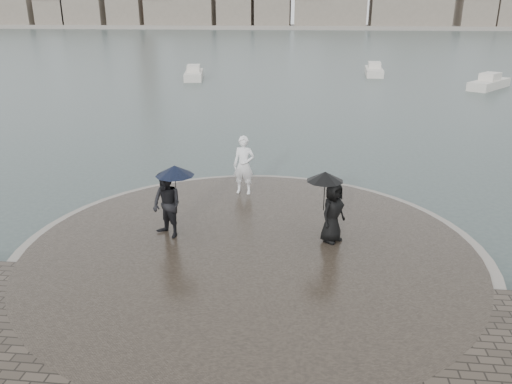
# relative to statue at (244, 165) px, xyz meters

# --- Properties ---
(ground) EXTENTS (400.00, 400.00, 0.00)m
(ground) POSITION_rel_statue_xyz_m (0.73, -7.61, -1.36)
(ground) COLOR #2B3835
(ground) RESTS_ON ground
(kerb_ring) EXTENTS (12.50, 12.50, 0.32)m
(kerb_ring) POSITION_rel_statue_xyz_m (0.73, -4.11, -1.20)
(kerb_ring) COLOR gray
(kerb_ring) RESTS_ON ground
(quay_tip) EXTENTS (11.90, 11.90, 0.36)m
(quay_tip) POSITION_rel_statue_xyz_m (0.73, -4.11, -1.18)
(quay_tip) COLOR #2D261E
(quay_tip) RESTS_ON ground
(statue) EXTENTS (0.78, 0.55, 2.00)m
(statue) POSITION_rel_statue_xyz_m (0.00, 0.00, 0.00)
(statue) COLOR white
(statue) RESTS_ON quay_tip
(visitor_left) EXTENTS (1.35, 1.18, 2.04)m
(visitor_left) POSITION_rel_statue_xyz_m (-1.58, -3.66, 0.13)
(visitor_left) COLOR black
(visitor_left) RESTS_ON quay_tip
(visitor_right) EXTENTS (1.21, 1.09, 1.95)m
(visitor_right) POSITION_rel_statue_xyz_m (2.82, -3.46, 0.10)
(visitor_right) COLOR black
(visitor_right) RESTS_ON quay_tip
(far_skyline) EXTENTS (260.00, 20.00, 37.00)m
(far_skyline) POSITION_rel_statue_xyz_m (-5.56, 153.10, 4.25)
(far_skyline) COLOR gray
(far_skyline) RESTS_ON ground
(boats) EXTENTS (29.63, 13.48, 1.50)m
(boats) POSITION_rel_statue_xyz_m (5.37, 32.07, -0.98)
(boats) COLOR beige
(boats) RESTS_ON ground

